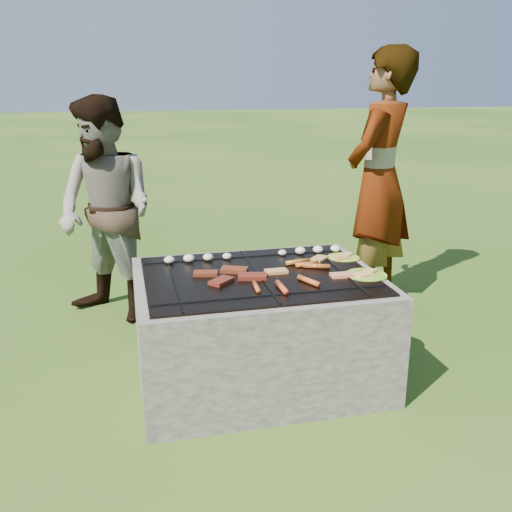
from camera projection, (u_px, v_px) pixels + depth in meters
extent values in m
plane|color=#254411|center=(258.00, 376.00, 3.23)|extent=(60.00, 60.00, 0.00)
cube|color=gray|center=(243.00, 301.00, 3.52)|extent=(1.30, 0.18, 0.60)
cube|color=gray|center=(278.00, 362.00, 2.76)|extent=(1.30, 0.18, 0.60)
cube|color=#9F998D|center=(156.00, 338.00, 3.02)|extent=(0.18, 0.64, 0.60)
cube|color=#A9A196|center=(353.00, 318.00, 3.27)|extent=(0.18, 0.64, 0.60)
cube|color=black|center=(258.00, 338.00, 3.16)|extent=(0.94, 0.64, 0.48)
sphere|color=#FF5914|center=(258.00, 301.00, 3.09)|extent=(0.10, 0.10, 0.10)
cube|color=black|center=(258.00, 275.00, 3.05)|extent=(1.20, 0.90, 0.01)
cylinder|color=black|center=(174.00, 281.00, 2.95)|extent=(0.01, 0.88, 0.01)
cylinder|color=black|center=(258.00, 274.00, 3.05)|extent=(0.01, 0.88, 0.01)
cylinder|color=black|center=(337.00, 268.00, 3.15)|extent=(0.01, 0.88, 0.01)
cylinder|color=black|center=(274.00, 295.00, 2.75)|extent=(1.18, 0.01, 0.01)
cylinder|color=black|center=(245.00, 257.00, 3.35)|extent=(1.18, 0.01, 0.01)
ellipsoid|color=beige|center=(169.00, 260.00, 3.23)|extent=(0.06, 0.06, 0.04)
ellipsoid|color=white|center=(189.00, 258.00, 3.25)|extent=(0.06, 0.06, 0.04)
ellipsoid|color=beige|center=(208.00, 257.00, 3.28)|extent=(0.06, 0.06, 0.04)
ellipsoid|color=beige|center=(227.00, 256.00, 3.30)|extent=(0.05, 0.05, 0.04)
ellipsoid|color=white|center=(282.00, 253.00, 3.38)|extent=(0.05, 0.05, 0.03)
ellipsoid|color=white|center=(300.00, 251.00, 3.40)|extent=(0.06, 0.06, 0.04)
ellipsoid|color=white|center=(318.00, 249.00, 3.42)|extent=(0.06, 0.06, 0.04)
ellipsoid|color=white|center=(335.00, 248.00, 3.45)|extent=(0.06, 0.06, 0.04)
cube|color=maroon|center=(206.00, 273.00, 3.04)|extent=(0.14, 0.10, 0.02)
cube|color=#A03B1D|center=(234.00, 270.00, 3.09)|extent=(0.16, 0.13, 0.02)
cube|color=maroon|center=(221.00, 281.00, 2.92)|extent=(0.15, 0.14, 0.02)
cube|color=maroon|center=(252.00, 276.00, 2.99)|extent=(0.16, 0.12, 0.02)
cylinder|color=#C26720|center=(297.00, 262.00, 3.22)|extent=(0.15, 0.06, 0.03)
cylinder|color=orange|center=(307.00, 264.00, 3.18)|extent=(0.14, 0.05, 0.03)
cylinder|color=orange|center=(317.00, 266.00, 3.14)|extent=(0.15, 0.08, 0.03)
cylinder|color=#F75228|center=(309.00, 281.00, 2.91)|extent=(0.09, 0.15, 0.03)
cylinder|color=#EC5826|center=(256.00, 287.00, 2.83)|extent=(0.03, 0.13, 0.02)
cylinder|color=#D64223|center=(282.00, 287.00, 2.82)|extent=(0.03, 0.15, 0.03)
cube|color=tan|center=(276.00, 271.00, 3.07)|extent=(0.12, 0.07, 0.02)
cube|color=#F1AC7B|center=(341.00, 275.00, 3.01)|extent=(0.12, 0.07, 0.02)
cube|color=tan|center=(319.00, 259.00, 3.29)|extent=(0.13, 0.13, 0.02)
cylinder|color=yellow|center=(343.00, 258.00, 3.35)|extent=(0.25, 0.25, 0.01)
cube|color=tan|center=(341.00, 257.00, 3.32)|extent=(0.09, 0.06, 0.01)
cube|color=#F3BF7C|center=(347.00, 254.00, 3.37)|extent=(0.09, 0.09, 0.01)
cylinder|color=#BED532|center=(366.00, 276.00, 3.05)|extent=(0.29, 0.29, 0.01)
cube|color=#F8CC7F|center=(364.00, 275.00, 3.02)|extent=(0.10, 0.08, 0.02)
cube|color=#E1AD73|center=(370.00, 272.00, 3.07)|extent=(0.10, 0.09, 0.01)
imported|color=gray|center=(379.00, 180.00, 4.09)|extent=(0.79, 0.78, 1.84)
imported|color=gray|center=(106.00, 212.00, 3.83)|extent=(0.93, 0.93, 1.52)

